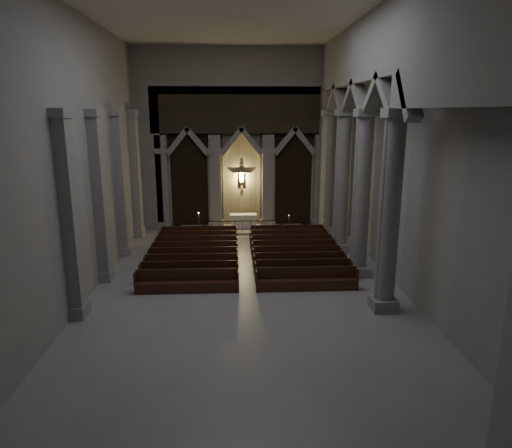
# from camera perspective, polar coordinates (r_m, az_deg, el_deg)

# --- Properties ---
(room) EXTENTS (24.00, 24.10, 12.00)m
(room) POSITION_cam_1_polar(r_m,az_deg,el_deg) (19.58, -1.21, 13.01)
(room) COLOR gray
(room) RESTS_ON ground
(sanctuary_wall) EXTENTS (14.00, 0.77, 12.00)m
(sanctuary_wall) POSITION_cam_1_polar(r_m,az_deg,el_deg) (31.14, -1.84, 11.50)
(sanctuary_wall) COLOR gray
(sanctuary_wall) RESTS_ON ground
(right_arcade) EXTENTS (1.00, 24.00, 12.00)m
(right_arcade) POSITION_cam_1_polar(r_m,az_deg,el_deg) (21.77, 13.72, 13.31)
(right_arcade) COLOR gray
(right_arcade) RESTS_ON ground
(left_pilasters) EXTENTS (0.60, 13.00, 8.03)m
(left_pilasters) POSITION_cam_1_polar(r_m,az_deg,el_deg) (24.21, -17.63, 3.74)
(left_pilasters) COLOR gray
(left_pilasters) RESTS_ON ground
(sanctuary_step) EXTENTS (8.50, 2.60, 0.15)m
(sanctuary_step) POSITION_cam_1_polar(r_m,az_deg,el_deg) (31.17, -1.72, -0.68)
(sanctuary_step) COLOR gray
(sanctuary_step) RESTS_ON ground
(altar) EXTENTS (1.84, 0.74, 0.94)m
(altar) POSITION_cam_1_polar(r_m,az_deg,el_deg) (31.28, -1.61, 0.41)
(altar) COLOR silver
(altar) RESTS_ON sanctuary_step
(altar_rail) EXTENTS (5.12, 0.09, 1.01)m
(altar_rail) POSITION_cam_1_polar(r_m,az_deg,el_deg) (29.85, -1.68, -0.16)
(altar_rail) COLOR black
(altar_rail) RESTS_ON ground
(candle_stand_left) EXTENTS (0.28, 0.28, 1.63)m
(candle_stand_left) POSITION_cam_1_polar(r_m,az_deg,el_deg) (29.63, -7.13, -0.81)
(candle_stand_left) COLOR olive
(candle_stand_left) RESTS_ON ground
(candle_stand_right) EXTENTS (0.22, 0.22, 1.31)m
(candle_stand_right) POSITION_cam_1_polar(r_m,az_deg,el_deg) (30.19, 4.12, -0.64)
(candle_stand_right) COLOR olive
(candle_stand_right) RESTS_ON ground
(pews) EXTENTS (10.04, 8.41, 1.03)m
(pews) POSITION_cam_1_polar(r_m,az_deg,el_deg) (24.50, -1.38, -4.11)
(pews) COLOR black
(pews) RESTS_ON ground
(worshipper) EXTENTS (0.41, 0.27, 1.11)m
(worshipper) POSITION_cam_1_polar(r_m,az_deg,el_deg) (27.60, -0.07, -1.56)
(worshipper) COLOR black
(worshipper) RESTS_ON ground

